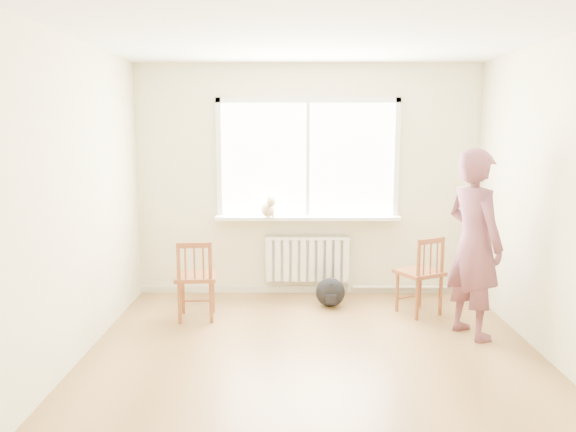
{
  "coord_description": "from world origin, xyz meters",
  "views": [
    {
      "loc": [
        -0.2,
        -4.32,
        1.95
      ],
      "look_at": [
        -0.23,
        1.2,
        1.1
      ],
      "focal_mm": 35.0,
      "sensor_mm": 36.0,
      "label": 1
    }
  ],
  "objects_px": {
    "chair_right": "(422,275)",
    "chair_left": "(196,280)",
    "backpack": "(330,292)",
    "person": "(474,244)",
    "cat": "(269,208)"
  },
  "relations": [
    {
      "from": "chair_right",
      "to": "chair_left",
      "type": "bearing_deg",
      "value": -24.32
    },
    {
      "from": "backpack",
      "to": "chair_left",
      "type": "bearing_deg",
      "value": -162.7
    },
    {
      "from": "person",
      "to": "backpack",
      "type": "xyz_separation_m",
      "value": [
        -1.27,
        0.87,
        -0.73
      ]
    },
    {
      "from": "cat",
      "to": "chair_right",
      "type": "bearing_deg",
      "value": -39.46
    },
    {
      "from": "person",
      "to": "chair_right",
      "type": "bearing_deg",
      "value": 4.03
    },
    {
      "from": "chair_right",
      "to": "cat",
      "type": "xyz_separation_m",
      "value": [
        -1.64,
        0.63,
        0.63
      ]
    },
    {
      "from": "person",
      "to": "cat",
      "type": "distance_m",
      "value": 2.33
    },
    {
      "from": "person",
      "to": "cat",
      "type": "bearing_deg",
      "value": 33.34
    },
    {
      "from": "person",
      "to": "cat",
      "type": "height_order",
      "value": "person"
    },
    {
      "from": "chair_left",
      "to": "backpack",
      "type": "distance_m",
      "value": 1.5
    },
    {
      "from": "chair_left",
      "to": "person",
      "type": "bearing_deg",
      "value": 166.36
    },
    {
      "from": "chair_right",
      "to": "person",
      "type": "xyz_separation_m",
      "value": [
        0.33,
        -0.6,
        0.46
      ]
    },
    {
      "from": "chair_right",
      "to": "person",
      "type": "relative_size",
      "value": 0.48
    },
    {
      "from": "person",
      "to": "chair_left",
      "type": "bearing_deg",
      "value": 56.23
    },
    {
      "from": "chair_right",
      "to": "backpack",
      "type": "distance_m",
      "value": 1.02
    }
  ]
}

